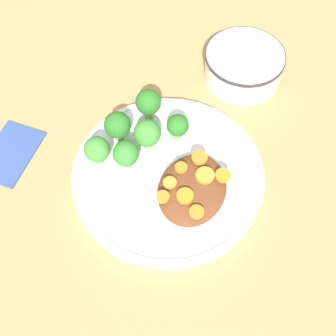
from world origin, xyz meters
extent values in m
plane|color=tan|center=(0.00, 0.00, 0.00)|extent=(4.00, 4.00, 0.00)
cylinder|color=white|center=(0.00, 0.00, 0.01)|extent=(0.28, 0.28, 0.02)
torus|color=white|center=(0.00, 0.00, 0.02)|extent=(0.28, 0.28, 0.01)
cylinder|color=white|center=(-0.23, 0.05, 0.03)|extent=(0.13, 0.13, 0.05)
cylinder|color=#333338|center=(-0.23, 0.05, 0.05)|extent=(0.13, 0.13, 0.01)
cylinder|color=white|center=(-0.23, 0.05, 0.04)|extent=(0.10, 0.10, 0.01)
ellipsoid|color=brown|center=(0.02, 0.04, 0.03)|extent=(0.12, 0.09, 0.02)
cylinder|color=#7FA85B|center=(0.01, -0.06, 0.03)|extent=(0.01, 0.01, 0.02)
sphere|color=#337A2D|center=(0.01, -0.06, 0.05)|extent=(0.04, 0.04, 0.04)
cylinder|color=#759E51|center=(-0.09, -0.06, 0.03)|extent=(0.01, 0.01, 0.02)
sphere|color=#286B23|center=(-0.09, -0.06, 0.05)|extent=(0.04, 0.04, 0.04)
cylinder|color=#759E51|center=(-0.04, -0.04, 0.03)|extent=(0.01, 0.01, 0.02)
sphere|color=#3D8433|center=(-0.04, -0.04, 0.05)|extent=(0.04, 0.04, 0.04)
cylinder|color=#759E51|center=(0.01, -0.10, 0.03)|extent=(0.01, 0.01, 0.02)
sphere|color=#3D8433|center=(0.01, -0.10, 0.05)|extent=(0.04, 0.04, 0.04)
cylinder|color=#7FA85B|center=(-0.07, -0.01, 0.03)|extent=(0.01, 0.01, 0.02)
sphere|color=#286B23|center=(-0.07, -0.01, 0.05)|extent=(0.03, 0.03, 0.03)
cylinder|color=#759E51|center=(-0.03, -0.09, 0.03)|extent=(0.01, 0.01, 0.02)
sphere|color=#286B23|center=(-0.03, -0.09, 0.05)|extent=(0.04, 0.04, 0.04)
cylinder|color=orange|center=(0.00, 0.02, 0.04)|extent=(0.02, 0.02, 0.01)
cylinder|color=orange|center=(0.00, 0.05, 0.04)|extent=(0.03, 0.03, 0.00)
cylinder|color=orange|center=(0.03, 0.01, 0.04)|extent=(0.02, 0.02, 0.00)
cylinder|color=orange|center=(0.04, 0.04, 0.04)|extent=(0.02, 0.02, 0.01)
cylinder|color=orange|center=(0.06, 0.06, 0.04)|extent=(0.02, 0.02, 0.00)
cylinder|color=orange|center=(0.05, 0.01, 0.04)|extent=(0.02, 0.02, 0.01)
cylinder|color=orange|center=(-0.02, 0.04, 0.04)|extent=(0.02, 0.02, 0.01)
cylinder|color=orange|center=(-0.01, 0.08, 0.04)|extent=(0.02, 0.02, 0.00)
cube|color=#334C8C|center=(0.04, -0.24, 0.00)|extent=(0.11, 0.07, 0.01)
camera|label=1|loc=(0.32, 0.12, 0.61)|focal=50.00mm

